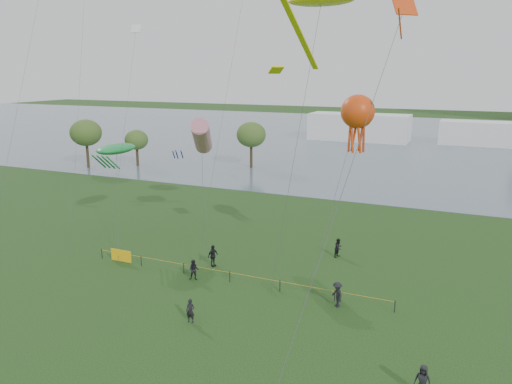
% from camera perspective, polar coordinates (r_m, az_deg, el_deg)
% --- Properties ---
extents(lake, '(400.00, 120.00, 0.08)m').
position_cam_1_polar(lake, '(119.12, 17.81, 5.62)').
color(lake, slate).
rests_on(lake, ground_plane).
extents(pavilion_left, '(22.00, 8.00, 6.00)m').
position_cam_1_polar(pavilion_left, '(115.73, 11.69, 7.26)').
color(pavilion_left, white).
rests_on(pavilion_left, ground_plane).
extents(pavilion_right, '(18.00, 7.00, 5.00)m').
position_cam_1_polar(pavilion_right, '(116.24, 24.69, 6.08)').
color(pavilion_right, white).
rests_on(pavilion_right, ground_plane).
extents(trees, '(29.17, 15.50, 7.82)m').
position_cam_1_polar(trees, '(82.29, -11.25, 6.41)').
color(trees, '#322716').
rests_on(trees, ground_plane).
extents(fence, '(24.07, 0.07, 1.05)m').
position_cam_1_polar(fence, '(40.56, -10.84, -7.93)').
color(fence, black).
rests_on(fence, ground_plane).
extents(spectator_a, '(0.93, 0.84, 1.57)m').
position_cam_1_polar(spectator_a, '(38.14, -7.11, -8.83)').
color(spectator_a, black).
rests_on(spectator_a, ground_plane).
extents(spectator_b, '(1.23, 1.28, 1.75)m').
position_cam_1_polar(spectator_b, '(34.21, 9.26, -11.48)').
color(spectator_b, black).
rests_on(spectator_b, ground_plane).
extents(spectator_c, '(0.73, 1.13, 1.79)m').
position_cam_1_polar(spectator_c, '(40.43, -4.96, -7.28)').
color(spectator_c, black).
rests_on(spectator_c, ground_plane).
extents(spectator_d, '(0.85, 0.62, 1.62)m').
position_cam_1_polar(spectator_d, '(26.88, 18.52, -19.76)').
color(spectator_d, black).
rests_on(spectator_d, ground_plane).
extents(spectator_f, '(0.61, 0.44, 1.55)m').
position_cam_1_polar(spectator_f, '(32.17, -7.51, -13.32)').
color(spectator_f, black).
rests_on(spectator_f, ground_plane).
extents(spectator_g, '(0.85, 0.95, 1.63)m').
position_cam_1_polar(spectator_g, '(42.85, 9.40, -6.30)').
color(spectator_g, black).
rests_on(spectator_g, ground_plane).
extents(kite_stingray, '(4.54, 9.89, 20.22)m').
position_cam_1_polar(kite_stingray, '(35.59, 7.34, 20.74)').
color(kite_stingray, '#3F3F42').
extents(kite_windsock, '(4.82, 6.80, 11.41)m').
position_cam_1_polar(kite_windsock, '(45.50, -6.23, 6.33)').
color(kite_windsock, '#3F3F42').
extents(kite_creature, '(6.58, 9.40, 8.65)m').
position_cam_1_polar(kite_creature, '(48.96, -15.69, 4.75)').
color(kite_creature, '#3F3F42').
extents(kite_octopus, '(2.92, 7.17, 13.73)m').
position_cam_1_polar(kite_octopus, '(36.30, 11.55, 8.90)').
color(kite_octopus, '#3F3F42').
extents(kite_delta, '(3.42, 14.58, 19.07)m').
position_cam_1_polar(kite_delta, '(25.90, 15.68, 17.42)').
color(kite_delta, '#3F3F42').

